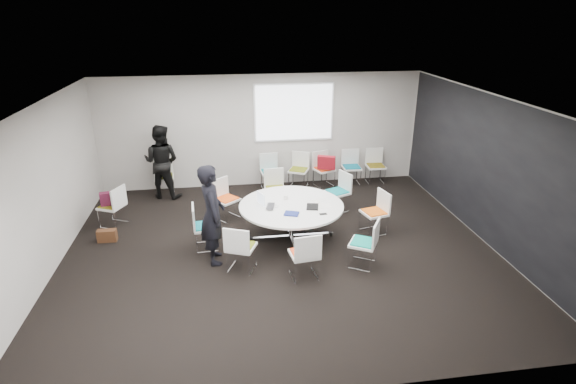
{
  "coord_description": "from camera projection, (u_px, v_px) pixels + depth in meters",
  "views": [
    {
      "loc": [
        -0.95,
        -7.43,
        4.24
      ],
      "look_at": [
        0.2,
        0.4,
        1.0
      ],
      "focal_mm": 28.0,
      "sensor_mm": 36.0,
      "label": 1
    }
  ],
  "objects": [
    {
      "name": "room_shell",
      "position": [
        285.0,
        180.0,
        8.02
      ],
      "size": [
        8.08,
        7.08,
        2.88
      ],
      "color": "black",
      "rests_on": "ground"
    },
    {
      "name": "conference_table",
      "position": [
        291.0,
        215.0,
        8.74
      ],
      "size": [
        2.02,
        2.02,
        0.73
      ],
      "color": "silver",
      "rests_on": "ground"
    },
    {
      "name": "projection_screen",
      "position": [
        294.0,
        113.0,
        11.11
      ],
      "size": [
        1.9,
        0.03,
        1.35
      ],
      "primitive_type": "cube",
      "color": "white",
      "rests_on": "room_shell"
    },
    {
      "name": "chair_ring_a",
      "position": [
        374.0,
        220.0,
        9.07
      ],
      "size": [
        0.54,
        0.55,
        0.88
      ],
      "rotation": [
        0.0,
        0.0,
        1.81
      ],
      "color": "silver",
      "rests_on": "ground"
    },
    {
      "name": "chair_ring_b",
      "position": [
        338.0,
        199.0,
        10.08
      ],
      "size": [
        0.59,
        0.6,
        0.88
      ],
      "rotation": [
        0.0,
        0.0,
        1.97
      ],
      "color": "silver",
      "rests_on": "ground"
    },
    {
      "name": "chair_ring_c",
      "position": [
        276.0,
        196.0,
        10.24
      ],
      "size": [
        0.49,
        0.48,
        0.88
      ],
      "rotation": [
        0.0,
        0.0,
        3.22
      ],
      "color": "silver",
      "rests_on": "ground"
    },
    {
      "name": "chair_ring_d",
      "position": [
        227.0,
        207.0,
        9.69
      ],
      "size": [
        0.64,
        0.64,
        0.88
      ],
      "rotation": [
        0.0,
        0.0,
        3.84
      ],
      "color": "silver",
      "rests_on": "ground"
    },
    {
      "name": "chair_ring_e",
      "position": [
        206.0,
        235.0,
        8.49
      ],
      "size": [
        0.48,
        0.49,
        0.88
      ],
      "rotation": [
        0.0,
        0.0,
        4.78
      ],
      "color": "silver",
      "rests_on": "ground"
    },
    {
      "name": "chair_ring_f",
      "position": [
        241.0,
        256.0,
        7.76
      ],
      "size": [
        0.6,
        0.59,
        0.88
      ],
      "rotation": [
        0.0,
        0.0,
        5.88
      ],
      "color": "silver",
      "rests_on": "ground"
    },
    {
      "name": "chair_ring_g",
      "position": [
        304.0,
        263.0,
        7.54
      ],
      "size": [
        0.51,
        0.5,
        0.88
      ],
      "rotation": [
        0.0,
        0.0,
        6.4
      ],
      "color": "silver",
      "rests_on": "ground"
    },
    {
      "name": "chair_ring_h",
      "position": [
        363.0,
        252.0,
        7.9
      ],
      "size": [
        0.62,
        0.62,
        0.88
      ],
      "rotation": [
        0.0,
        0.0,
        7.32
      ],
      "color": "silver",
      "rests_on": "ground"
    },
    {
      "name": "chair_back_a",
      "position": [
        270.0,
        178.0,
        11.31
      ],
      "size": [
        0.5,
        0.49,
        0.88
      ],
      "rotation": [
        0.0,
        0.0,
        3.23
      ],
      "color": "silver",
      "rests_on": "ground"
    },
    {
      "name": "chair_back_b",
      "position": [
        299.0,
        176.0,
        11.44
      ],
      "size": [
        0.61,
        0.6,
        0.88
      ],
      "rotation": [
        0.0,
        0.0,
        2.71
      ],
      "color": "silver",
      "rests_on": "ground"
    },
    {
      "name": "chair_back_c",
      "position": [
        324.0,
        176.0,
        11.5
      ],
      "size": [
        0.58,
        0.58,
        0.88
      ],
      "rotation": [
        0.0,
        0.0,
        3.49
      ],
      "color": "silver",
      "rests_on": "ground"
    },
    {
      "name": "chair_back_d",
      "position": [
        351.0,
        174.0,
        11.64
      ],
      "size": [
        0.47,
        0.46,
        0.88
      ],
      "rotation": [
        0.0,
        0.0,
        3.11
      ],
      "color": "silver",
      "rests_on": "ground"
    },
    {
      "name": "chair_back_e",
      "position": [
        375.0,
        172.0,
        11.72
      ],
      "size": [
        0.48,
        0.47,
        0.88
      ],
      "rotation": [
        0.0,
        0.0,
        3.1
      ],
      "color": "silver",
      "rests_on": "ground"
    },
    {
      "name": "chair_spare_left",
      "position": [
        114.0,
        214.0,
        9.36
      ],
      "size": [
        0.6,
        0.61,
        0.88
      ],
      "rotation": [
        0.0,
        0.0,
        1.13
      ],
      "color": "silver",
      "rests_on": "ground"
    },
    {
      "name": "chair_person_back",
      "position": [
        165.0,
        183.0,
        10.99
      ],
      "size": [
        0.51,
        0.49,
        0.88
      ],
      "rotation": [
        0.0,
        0.0,
        3.25
      ],
      "color": "silver",
      "rests_on": "ground"
    },
    {
      "name": "person_main",
      "position": [
        212.0,
        214.0,
        7.83
      ],
      "size": [
        0.5,
        0.7,
        1.83
      ],
      "primitive_type": "imported",
      "rotation": [
        0.0,
        0.0,
        1.67
      ],
      "color": "black",
      "rests_on": "ground"
    },
    {
      "name": "person_back",
      "position": [
        162.0,
        162.0,
        10.61
      ],
      "size": [
        1.03,
        0.9,
        1.77
      ],
      "primitive_type": "imported",
      "rotation": [
        0.0,
        0.0,
        2.83
      ],
      "color": "black",
      "rests_on": "ground"
    },
    {
      "name": "laptop",
      "position": [
        273.0,
        207.0,
        8.55
      ],
      "size": [
        0.29,
        0.38,
        0.03
      ],
      "primitive_type": "imported",
      "rotation": [
        0.0,
        0.0,
        1.35
      ],
      "color": "#333338",
      "rests_on": "conference_table"
    },
    {
      "name": "laptop_lid",
      "position": [
        261.0,
        198.0,
        8.62
      ],
      "size": [
        0.12,
        0.29,
        0.22
      ],
      "primitive_type": "cube",
      "rotation": [
        0.0,
        0.0,
        1.94
      ],
      "color": "silver",
      "rests_on": "conference_table"
    },
    {
      "name": "notebook_black",
      "position": [
        312.0,
        207.0,
        8.55
      ],
      "size": [
        0.28,
        0.34,
        0.02
      ],
      "primitive_type": "cube",
      "rotation": [
        0.0,
        0.0,
        -0.23
      ],
      "color": "black",
      "rests_on": "conference_table"
    },
    {
      "name": "tablet_folio",
      "position": [
        292.0,
        214.0,
        8.26
      ],
      "size": [
        0.31,
        0.28,
        0.03
      ],
      "primitive_type": "cube",
      "rotation": [
        0.0,
        0.0,
        -0.35
      ],
      "color": "navy",
      "rests_on": "conference_table"
    },
    {
      "name": "papers_right",
      "position": [
        320.0,
        200.0,
        8.89
      ],
      "size": [
        0.37,
        0.34,
        0.0
      ],
      "primitive_type": "cube",
      "rotation": [
        0.0,
        0.0,
        0.58
      ],
      "color": "white",
      "rests_on": "conference_table"
    },
    {
      "name": "papers_front",
      "position": [
        323.0,
        206.0,
        8.61
      ],
      "size": [
        0.3,
        0.22,
        0.0
      ],
      "primitive_type": "cube",
      "rotation": [
        0.0,
        0.0,
        -0.02
      ],
      "color": "white",
      "rests_on": "conference_table"
    },
    {
      "name": "cup",
      "position": [
        286.0,
        197.0,
        8.89
      ],
      "size": [
        0.08,
        0.08,
        0.09
      ],
      "primitive_type": "cylinder",
      "color": "white",
      "rests_on": "conference_table"
    },
    {
      "name": "phone",
      "position": [
        323.0,
        214.0,
        8.26
      ],
      "size": [
        0.14,
        0.08,
        0.01
      ],
      "primitive_type": "cube",
      "rotation": [
        0.0,
        0.0,
        0.05
      ],
      "color": "black",
      "rests_on": "conference_table"
    },
    {
      "name": "maroon_bag",
      "position": [
        110.0,
        198.0,
        9.24
      ],
      "size": [
        0.42,
        0.22,
        0.28
      ],
      "primitive_type": "cube",
      "rotation": [
        0.0,
        0.0,
        0.21
      ],
      "color": "#53162E",
      "rests_on": "chair_spare_left"
    },
    {
      "name": "brown_bag",
      "position": [
        107.0,
        236.0,
        8.79
      ],
      "size": [
        0.36,
        0.17,
        0.24
      ],
      "primitive_type": "cube",
      "rotation": [
        0.0,
        0.0,
        -0.02
      ],
      "color": "#462816",
      "rests_on": "ground"
    },
    {
      "name": "red_jacket",
      "position": [
        326.0,
        163.0,
        11.13
      ],
      "size": [
        0.47,
        0.31,
        0.36
      ],
      "primitive_type": "cube",
      "rotation": [
        0.17,
        0.0,
        -0.38
      ],
      "color": "maroon",
      "rests_on": "chair_back_c"
    }
  ]
}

